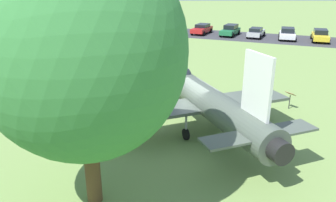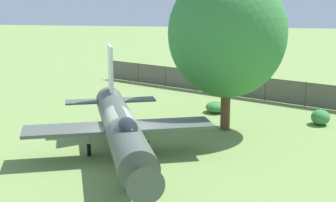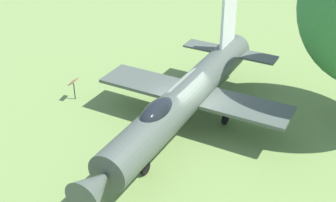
% 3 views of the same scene
% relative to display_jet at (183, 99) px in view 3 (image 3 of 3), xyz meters
% --- Properties ---
extents(ground_plane, '(200.00, 200.00, 0.00)m').
position_rel_display_jet_xyz_m(ground_plane, '(-0.13, 0.33, -1.79)').
color(ground_plane, '#75934C').
extents(display_jet, '(9.36, 13.99, 5.15)m').
position_rel_display_jet_xyz_m(display_jet, '(0.00, 0.00, 0.00)').
color(display_jet, '#4C564C').
rests_on(display_jet, ground_plane).
extents(info_plaque, '(0.66, 0.72, 1.14)m').
position_rel_display_jet_xyz_m(info_plaque, '(-6.00, -2.23, -0.94)').
color(info_plaque, '#333333').
rests_on(info_plaque, ground_plane).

